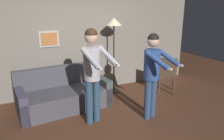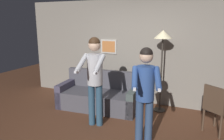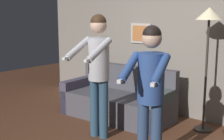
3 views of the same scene
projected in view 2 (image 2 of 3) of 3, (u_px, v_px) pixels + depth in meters
ground_plane at (105, 135)px, 4.05m from camera, size 12.00×12.00×0.00m
back_wall_assembly at (138, 52)px, 5.51m from camera, size 6.40×0.09×2.60m
couch at (99, 96)px, 5.29m from camera, size 1.96×1.00×0.87m
torchiere_lamp at (163, 42)px, 4.80m from camera, size 0.40×0.40×1.87m
person_standing_left at (95, 73)px, 4.20m from camera, size 0.52×0.74×1.77m
person_standing_right at (145, 88)px, 3.53m from camera, size 0.56×0.71×1.67m
dining_chair_distant at (217, 107)px, 3.99m from camera, size 0.59×0.59×0.93m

